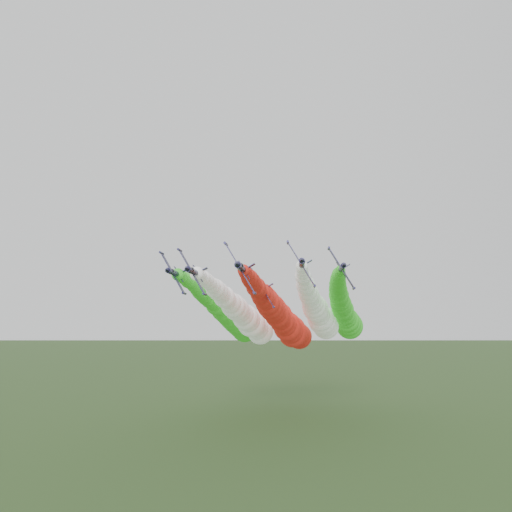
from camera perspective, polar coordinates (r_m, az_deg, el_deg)
The scene contains 7 objects.
ground at distance 99.91m, azimuth -5.09°, elevation -24.06°, with size 3000.00×3000.00×0.00m, color #314F22.
jet_lead at distance 138.43m, azimuth 2.71°, elevation -7.04°, with size 15.09×79.26×21.37m.
jet_inner_left at distance 148.04m, azimuth -1.39°, elevation -6.86°, with size 15.04×79.21×21.32m.
jet_inner_right at distance 151.38m, azimuth 7.11°, elevation -6.39°, with size 14.98×79.15×21.26m.
jet_outer_left at distance 159.22m, azimuth -3.06°, elevation -6.82°, with size 15.34×79.51×21.62m.
jet_outer_right at distance 161.37m, azimuth 10.10°, elevation -6.33°, with size 15.40×79.58×21.68m.
jet_trail at distance 165.99m, azimuth 3.85°, elevation -7.78°, with size 15.32×79.50×21.61m.
Camera 1 is at (16.82, -94.53, 27.61)m, focal length 35.00 mm.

